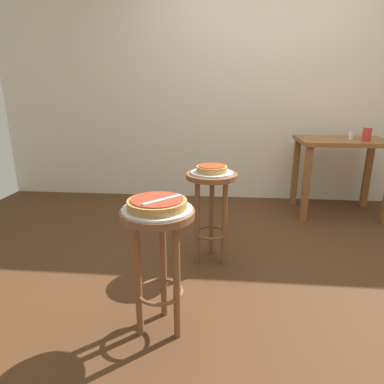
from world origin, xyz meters
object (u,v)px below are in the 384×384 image
(stool_middle, at_px, (211,198))
(dining_table, at_px, (342,154))
(pizza_foreground, at_px, (157,204))
(condiment_shaker, at_px, (351,135))
(pizza_middle, at_px, (212,169))
(pizza_server_knife, at_px, (162,200))
(serving_plate_foreground, at_px, (157,209))
(serving_plate_middle, at_px, (212,173))
(cup_near_edge, at_px, (367,134))
(stool_foreground, at_px, (158,245))

(stool_middle, xyz_separation_m, dining_table, (1.25, 1.12, 0.13))
(pizza_foreground, bearing_deg, condiment_shaker, 50.98)
(pizza_middle, distance_m, pizza_server_knife, 0.82)
(serving_plate_foreground, xyz_separation_m, dining_table, (1.48, 1.90, -0.05))
(serving_plate_middle, height_order, condiment_shaker, condiment_shaker)
(pizza_middle, bearing_deg, cup_near_edge, 35.33)
(pizza_foreground, bearing_deg, cup_near_edge, 47.28)
(stool_foreground, xyz_separation_m, pizza_middle, (0.23, 0.77, 0.21))
(dining_table, xyz_separation_m, pizza_server_knife, (-1.45, -1.92, 0.11))
(stool_foreground, height_order, dining_table, dining_table)
(pizza_server_knife, bearing_deg, pizza_middle, 29.52)
(stool_foreground, bearing_deg, dining_table, 52.11)
(dining_table, bearing_deg, serving_plate_foreground, -127.89)
(serving_plate_foreground, distance_m, pizza_server_knife, 0.07)
(pizza_foreground, distance_m, stool_middle, 0.84)
(stool_middle, xyz_separation_m, cup_near_edge, (1.40, 0.99, 0.34))
(stool_foreground, height_order, stool_middle, same)
(stool_foreground, height_order, pizza_middle, pizza_middle)
(serving_plate_foreground, bearing_deg, pizza_foreground, 0.00)
(stool_middle, bearing_deg, pizza_middle, 1.19)
(dining_table, distance_m, cup_near_edge, 0.29)
(cup_near_edge, bearing_deg, pizza_server_knife, -131.87)
(stool_foreground, distance_m, serving_plate_foreground, 0.18)
(dining_table, bearing_deg, serving_plate_middle, -137.94)
(stool_middle, distance_m, condiment_shaker, 1.75)
(pizza_middle, height_order, condiment_shaker, condiment_shaker)
(pizza_server_knife, bearing_deg, serving_plate_middle, 29.52)
(dining_table, xyz_separation_m, condiment_shaker, (0.06, -0.00, 0.19))
(dining_table, relative_size, condiment_shaker, 11.67)
(condiment_shaker, bearing_deg, stool_middle, -139.30)
(serving_plate_foreground, bearing_deg, serving_plate_middle, 73.33)
(serving_plate_foreground, bearing_deg, dining_table, 52.11)
(cup_near_edge, bearing_deg, stool_foreground, -132.72)
(condiment_shaker, bearing_deg, cup_near_edge, -54.65)
(stool_middle, relative_size, serving_plate_middle, 2.25)
(condiment_shaker, bearing_deg, pizza_middle, -139.30)
(pizza_middle, distance_m, cup_near_edge, 1.72)
(stool_foreground, height_order, pizza_foreground, pizza_foreground)
(serving_plate_middle, relative_size, condiment_shaker, 4.01)
(serving_plate_middle, bearing_deg, stool_middle, -178.21)
(condiment_shaker, bearing_deg, dining_table, 179.52)
(dining_table, distance_m, condiment_shaker, 0.20)
(stool_foreground, bearing_deg, serving_plate_middle, 73.33)
(pizza_foreground, height_order, pizza_server_knife, pizza_server_knife)
(stool_foreground, relative_size, serving_plate_middle, 2.25)
(pizza_foreground, xyz_separation_m, serving_plate_middle, (0.23, 0.77, -0.03))
(serving_plate_foreground, xyz_separation_m, condiment_shaker, (1.54, 1.90, 0.13))
(serving_plate_foreground, height_order, condiment_shaker, condiment_shaker)
(dining_table, height_order, pizza_server_knife, dining_table)
(serving_plate_foreground, relative_size, serving_plate_middle, 1.15)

